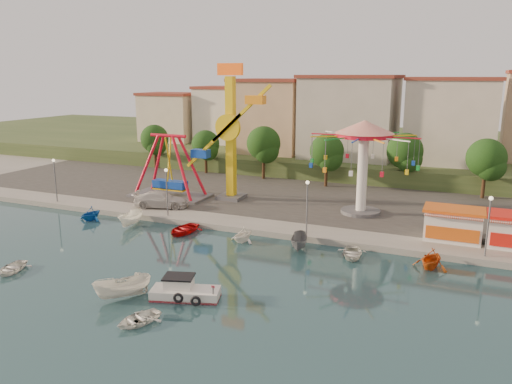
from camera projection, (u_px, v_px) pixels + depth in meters
The scene contains 35 objects.
ground at pixel (163, 274), 40.51m from camera, with size 200.00×200.00×0.00m, color #16363D.
quay_deck at pixel (344, 157), 95.87m from camera, with size 200.00×100.00×0.60m, color #9E998E.
asphalt_pad at pixel (288, 190), 67.19m from camera, with size 90.00×28.00×0.01m, color #4C4944.
hill_terrace at pixel (350, 148), 100.07m from camera, with size 200.00×60.00×3.00m, color #384C26.
pirate_ship_ride at pixel (169, 167), 62.76m from camera, with size 10.00×5.00×8.00m.
kamikaze_tower at pixel (233, 137), 60.37m from camera, with size 7.66×3.10×16.50m.
wave_swinger at pixel (364, 146), 54.23m from camera, with size 11.60×11.60×10.40m.
booth_left at pixel (453, 224), 46.59m from camera, with size 5.40×3.78×3.08m.
lamp_post_0 at pixel (55, 181), 60.67m from camera, with size 0.14×0.14×5.00m, color #59595E.
lamp_post_1 at pixel (167, 194), 54.51m from camera, with size 0.14×0.14×5.00m, color #59595E.
lamp_post_2 at pixel (307, 209), 48.34m from camera, with size 0.14×0.14×5.00m, color #59595E.
lamp_post_3 at pixel (488, 228), 42.18m from camera, with size 0.14×0.14×5.00m, color #59595E.
tree_0 at pixel (155, 139), 82.34m from camera, with size 4.60×4.60×7.19m.
tree_1 at pixel (206, 144), 77.89m from camera, with size 4.35×4.35×6.80m.
tree_2 at pixel (264, 143), 73.48m from camera, with size 5.02×5.02×7.85m.
tree_3 at pixel (327, 151), 68.42m from camera, with size 4.68×4.68×7.32m.
tree_4 at pixel (405, 151), 67.20m from camera, with size 4.86×4.86×7.60m.
tree_5 at pixel (486, 158), 61.73m from camera, with size 4.83×4.83×7.54m.
building_0 at pixel (149, 113), 92.51m from camera, with size 9.26×9.53×11.87m, color beige.
building_1 at pixel (220, 121), 92.99m from camera, with size 12.33×9.01×8.63m, color silver.
building_2 at pixel (287, 116), 88.15m from camera, with size 11.95×9.28×11.23m, color tan.
building_3 at pixel (361, 127), 80.25m from camera, with size 12.59×10.50×9.20m, color beige.
building_4 at pixel (451, 128), 78.09m from camera, with size 10.75×9.23×9.24m, color beige.
cabin_motorboat at pixel (184, 292), 35.99m from camera, with size 5.25×3.24×1.73m.
rowboat_a at pixel (11, 268), 40.79m from camera, with size 2.29×3.21×0.66m, color white.
rowboat_b at pixel (138, 319), 32.32m from camera, with size 2.22×3.10×0.64m, color white.
skiff at pixel (123, 288), 35.81m from camera, with size 1.59×4.23×1.63m, color silver.
van at pixel (161, 200), 58.33m from camera, with size 2.56×6.29×1.82m, color beige.
moored_boat_1 at pixel (91, 213), 55.26m from camera, with size 2.57×2.98×1.57m, color #145BB3.
moored_boat_2 at pixel (131, 219), 53.17m from camera, with size 1.53×4.06×1.57m, color white.
moored_boat_3 at pixel (183, 229), 50.75m from camera, with size 2.90×4.07×0.84m, color red.
moored_boat_4 at pixel (243, 234), 48.11m from camera, with size 2.39×2.77×1.46m, color white.
moored_boat_5 at pixel (299, 242), 45.89m from camera, with size 1.43×3.81×1.47m, color slate.
moored_boat_6 at pixel (352, 253), 44.08m from camera, with size 2.57×3.59×0.74m, color silver.
moored_boat_7 at pixel (431, 259), 41.42m from camera, with size 2.83×3.28×1.73m, color #CA4F11.
Camera 1 is at (21.94, -31.84, 15.72)m, focal length 35.00 mm.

